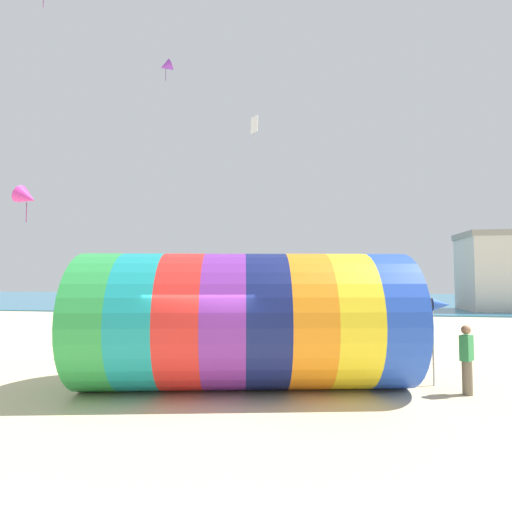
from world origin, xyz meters
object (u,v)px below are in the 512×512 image
kite_handler (467,359)px  kite_white_diamond (254,125)px  giant_inflatable_tube (246,320)px  kite_purple_delta (166,66)px  bystander_near_water (384,318)px  beach_flag (440,308)px  kite_magenta_delta (27,197)px  bystander_mid_beach (371,324)px

kite_handler → kite_white_diamond: bearing=115.3°
giant_inflatable_tube → kite_purple_delta: kite_purple_delta is taller
bystander_near_water → beach_flag: 8.97m
giant_inflatable_tube → beach_flag: giant_inflatable_tube is taller
kite_handler → kite_purple_delta: (-12.48, 11.93, 14.83)m
kite_magenta_delta → kite_handler: bearing=-15.6°
kite_handler → kite_white_diamond: 21.93m
bystander_near_water → bystander_mid_beach: 2.52m
giant_inflatable_tube → kite_white_diamond: (-2.17, 16.36, 11.71)m
kite_purple_delta → kite_handler: bearing=-43.7°
giant_inflatable_tube → bystander_mid_beach: size_ratio=5.31×
kite_white_diamond → kite_purple_delta: bearing=-138.3°
bystander_mid_beach → giant_inflatable_tube: bearing=-119.7°
kite_purple_delta → kite_magenta_delta: bearing=-111.8°
bystander_near_water → beach_flag: beach_flag is taller
giant_inflatable_tube → bystander_near_water: 11.11m
kite_magenta_delta → bystander_near_water: 16.96m
bystander_mid_beach → kite_white_diamond: bearing=125.8°
bystander_mid_beach → kite_magenta_delta: bearing=-168.2°
bystander_near_water → bystander_mid_beach: (-0.94, -2.34, -0.04)m
kite_handler → giant_inflatable_tube: bearing=-178.6°
giant_inflatable_tube → kite_purple_delta: size_ratio=6.63×
bystander_near_water → bystander_mid_beach: bearing=-111.9°
kite_purple_delta → bystander_near_water: 19.30m
giant_inflatable_tube → bystander_near_water: (5.19, 9.78, -0.86)m
kite_purple_delta → kite_white_diamond: kite_purple_delta is taller
kite_white_diamond → kite_magenta_delta: bearing=-123.4°
giant_inflatable_tube → kite_purple_delta: (-6.98, 12.07, 13.94)m
kite_handler → kite_magenta_delta: (-15.52, 4.33, 5.35)m
kite_white_diamond → beach_flag: bearing=-64.7°
kite_magenta_delta → beach_flag: bearing=-13.3°
bystander_mid_beach → bystander_near_water: bearing=68.1°
kite_handler → bystander_near_water: bystander_near_water is taller
kite_purple_delta → kite_magenta_delta: size_ratio=0.86×
beach_flag → kite_white_diamond: bearing=115.3°
kite_magenta_delta → kite_white_diamond: 15.98m
giant_inflatable_tube → beach_flag: bearing=9.9°
kite_magenta_delta → beach_flag: 16.11m
bystander_near_water → bystander_mid_beach: bystander_near_water is taller
kite_purple_delta → beach_flag: bearing=-42.7°
kite_handler → kite_purple_delta: kite_purple_delta is taller
kite_handler → kite_magenta_delta: bearing=164.4°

